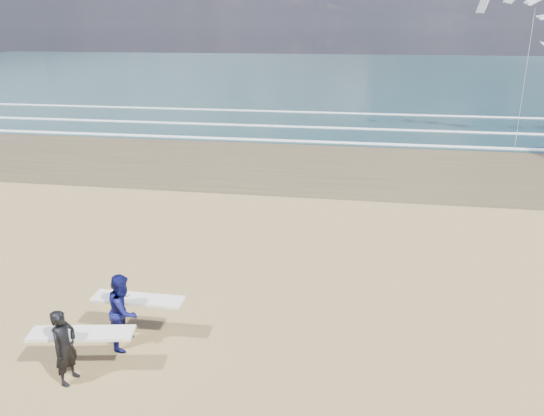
# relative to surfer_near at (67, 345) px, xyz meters

# --- Properties ---
(ocean) EXTENTS (220.00, 100.00, 0.02)m
(ocean) POSITION_rel_surfer_near_xyz_m (21.29, 72.37, -0.87)
(ocean) COLOR #1B373C
(ocean) RESTS_ON ground
(surfer_near) EXTENTS (2.26, 1.14, 1.72)m
(surfer_near) POSITION_rel_surfer_near_xyz_m (0.00, 0.00, 0.00)
(surfer_near) COLOR black
(surfer_near) RESTS_ON ground
(surfer_far) EXTENTS (2.20, 1.09, 1.84)m
(surfer_far) POSITION_rel_surfer_near_xyz_m (0.64, 1.40, 0.05)
(surfer_far) COLOR #0D104D
(surfer_far) RESTS_ON ground
(kite_1) EXTENTS (6.15, 4.78, 9.84)m
(kite_1) POSITION_rel_surfer_near_xyz_m (16.34, 25.89, 4.70)
(kite_1) COLOR slate
(kite_1) RESTS_ON ground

